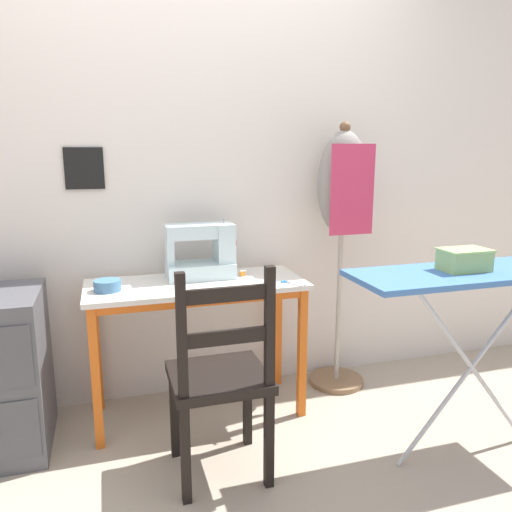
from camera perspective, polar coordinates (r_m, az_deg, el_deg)
ground_plane at (r=2.60m, az=-5.50°, el=-19.58°), size 14.00×14.00×0.00m
wall_back at (r=2.73m, az=-8.26°, el=10.09°), size 10.00×0.06×2.55m
sewing_table at (r=2.54m, az=-6.75°, el=-5.25°), size 1.09×0.46×0.71m
sewing_machine at (r=2.58m, az=-5.98°, el=0.40°), size 0.36×0.19×0.31m
fabric_bowl at (r=2.45m, az=-16.62°, el=-3.21°), size 0.13×0.13×0.05m
scissors at (r=2.49m, az=3.84°, el=-3.08°), size 0.11×0.13×0.01m
thread_spool_near_machine at (r=2.63m, az=-1.56°, el=-1.97°), size 0.04×0.04×0.03m
wooden_chair at (r=2.11m, az=-4.12°, el=-13.80°), size 0.40×0.38×0.93m
dress_form at (r=2.81m, az=9.88°, el=6.17°), size 0.32×0.32×1.51m
ironing_board at (r=2.33m, az=24.22°, el=-2.54°), size 1.15×0.36×0.87m
storage_box at (r=2.27m, az=22.70°, el=-0.38°), size 0.20×0.14×0.09m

